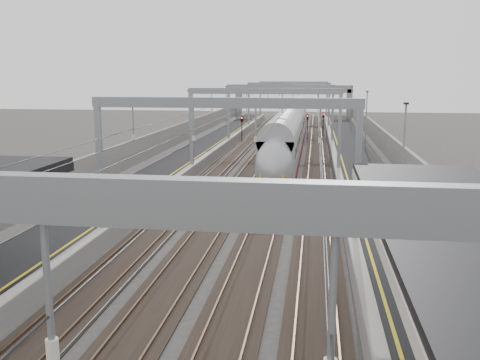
% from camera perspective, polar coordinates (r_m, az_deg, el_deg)
% --- Properties ---
extents(platform_left, '(4.00, 120.00, 1.00)m').
position_cam_1_polar(platform_left, '(50.24, -6.24, 1.70)').
color(platform_left, black).
rests_on(platform_left, ground).
extents(platform_right, '(4.00, 120.00, 1.00)m').
position_cam_1_polar(platform_right, '(48.85, 12.28, 1.24)').
color(platform_right, black).
rests_on(platform_right, ground).
extents(tracks, '(11.40, 140.00, 0.20)m').
position_cam_1_polar(tracks, '(48.98, 2.89, 0.97)').
color(tracks, black).
rests_on(tracks, ground).
extents(overhead_line, '(13.00, 140.00, 6.60)m').
position_cam_1_polar(overhead_line, '(54.87, 3.58, 8.45)').
color(overhead_line, gray).
rests_on(overhead_line, platform_left).
extents(overbridge, '(22.00, 2.20, 6.90)m').
position_cam_1_polar(overbridge, '(103.18, 5.72, 9.15)').
color(overbridge, slate).
rests_on(overbridge, ground).
extents(wall_left, '(0.30, 120.00, 3.20)m').
position_cam_1_polar(wall_left, '(50.95, -9.76, 2.98)').
color(wall_left, slate).
rests_on(wall_left, ground).
extents(wall_right, '(0.30, 120.00, 3.20)m').
position_cam_1_polar(wall_right, '(49.03, 16.06, 2.40)').
color(wall_right, slate).
rests_on(wall_right, ground).
extents(train, '(2.72, 49.56, 4.30)m').
position_cam_1_polar(train, '(58.54, 5.27, 4.63)').
color(train, maroon).
rests_on(train, ground).
extents(signal_green, '(0.32, 0.32, 3.48)m').
position_cam_1_polar(signal_green, '(69.92, 0.20, 5.96)').
color(signal_green, black).
rests_on(signal_green, ground).
extents(signal_red_near, '(0.32, 0.32, 3.48)m').
position_cam_1_polar(signal_red_near, '(74.26, 7.21, 6.17)').
color(signal_red_near, black).
rests_on(signal_red_near, ground).
extents(signal_red_far, '(0.32, 0.32, 3.48)m').
position_cam_1_polar(signal_red_far, '(77.68, 8.88, 6.34)').
color(signal_red_far, black).
rests_on(signal_red_far, ground).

